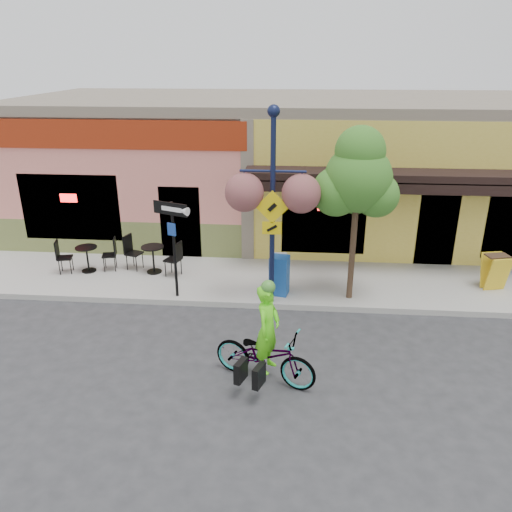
% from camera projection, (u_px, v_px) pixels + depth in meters
% --- Properties ---
extents(ground, '(90.00, 90.00, 0.00)m').
position_uv_depth(ground, '(276.00, 319.00, 11.78)').
color(ground, '#2D2D30').
rests_on(ground, ground).
extents(sidewalk, '(24.00, 3.00, 0.15)m').
position_uv_depth(sidewalk, '(279.00, 281.00, 13.60)').
color(sidewalk, '#9E9B93').
rests_on(sidewalk, ground).
extents(curb, '(24.00, 0.12, 0.15)m').
position_uv_depth(curb, '(277.00, 306.00, 12.26)').
color(curb, '#A8A59E').
rests_on(curb, ground).
extents(building, '(18.20, 8.20, 4.50)m').
position_uv_depth(building, '(286.00, 162.00, 17.88)').
color(building, '#E27D70').
rests_on(building, ground).
extents(bicycle, '(2.17, 1.39, 1.08)m').
position_uv_depth(bicycle, '(265.00, 355.00, 9.40)').
color(bicycle, maroon).
rests_on(bicycle, ground).
extents(cyclist_rider, '(0.61, 0.74, 1.73)m').
position_uv_depth(cyclist_rider, '(268.00, 340.00, 9.27)').
color(cyclist_rider, '#5EF119').
rests_on(cyclist_rider, ground).
extents(lamp_post, '(1.50, 0.60, 4.69)m').
position_uv_depth(lamp_post, '(272.00, 210.00, 11.46)').
color(lamp_post, '#121A3B').
rests_on(lamp_post, sidewalk).
extents(one_way_sign, '(0.95, 0.54, 2.46)m').
position_uv_depth(one_way_sign, '(174.00, 251.00, 12.15)').
color(one_way_sign, black).
rests_on(one_way_sign, sidewalk).
extents(cafe_set_left, '(1.73, 1.16, 0.95)m').
position_uv_depth(cafe_set_left, '(87.00, 255.00, 13.88)').
color(cafe_set_left, black).
rests_on(cafe_set_left, sidewalk).
extents(cafe_set_right, '(1.84, 1.29, 1.00)m').
position_uv_depth(cafe_set_right, '(153.00, 255.00, 13.80)').
color(cafe_set_right, black).
rests_on(cafe_set_right, sidewalk).
extents(newspaper_box_blue, '(0.52, 0.48, 1.01)m').
position_uv_depth(newspaper_box_blue, '(279.00, 275.00, 12.55)').
color(newspaper_box_blue, '#1A4C9C').
rests_on(newspaper_box_blue, sidewalk).
extents(newspaper_box_grey, '(0.47, 0.43, 0.94)m').
position_uv_depth(newspaper_box_grey, '(278.00, 272.00, 12.83)').
color(newspaper_box_grey, '#A1A1A1').
rests_on(newspaper_box_grey, sidewalk).
extents(street_tree, '(2.05, 2.05, 4.28)m').
position_uv_depth(street_tree, '(355.00, 216.00, 11.74)').
color(street_tree, '#3D7A26').
rests_on(street_tree, sidewalk).
extents(sandwich_board, '(0.64, 0.53, 0.94)m').
position_uv_depth(sandwich_board, '(499.00, 274.00, 12.68)').
color(sandwich_board, yellow).
rests_on(sandwich_board, sidewalk).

